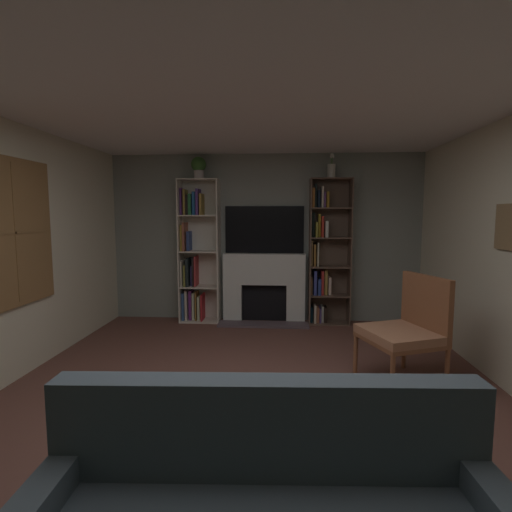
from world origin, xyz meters
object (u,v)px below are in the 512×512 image
bookshelf_left (196,255)px  bookshelf_right (325,254)px  fireplace (264,286)px  vase_with_flowers (331,169)px  coffee_table (273,429)px  potted_plant (199,166)px  armchair (408,328)px  tv (264,230)px

bookshelf_left → bookshelf_right: bearing=0.2°
fireplace → vase_with_flowers: bearing=-2.3°
bookshelf_left → vase_with_flowers: (2.03, -0.02, 1.27)m
coffee_table → fireplace: bearing=93.5°
potted_plant → coffee_table: size_ratio=0.34×
potted_plant → bookshelf_right: bearing=1.0°
fireplace → bookshelf_left: (-1.05, -0.02, 0.48)m
potted_plant → armchair: size_ratio=0.31×
bookshelf_left → potted_plant: size_ratio=6.58×
bookshelf_right → tv: bearing=174.5°
fireplace → armchair: 2.59m
vase_with_flowers → armchair: (0.52, -2.07, -1.75)m
fireplace → vase_with_flowers: 2.01m
tv → bookshelf_right: (0.91, -0.09, -0.37)m
bookshelf_left → armchair: size_ratio=2.06×
fireplace → armchair: armchair is taller
fireplace → vase_with_flowers: vase_with_flowers is taller
potted_plant → armchair: (2.48, -2.07, -1.81)m
fireplace → armchair: size_ratio=1.28×
vase_with_flowers → bookshelf_right: bearing=157.0°
bookshelf_left → coffee_table: size_ratio=2.24×
bookshelf_right → coffee_table: bearing=-100.6°
fireplace → bookshelf_right: size_ratio=0.62×
tv → bookshelf_right: bookshelf_right is taller
bookshelf_left → armchair: bearing=-39.4°
bookshelf_right → vase_with_flowers: size_ratio=5.99×
armchair → bookshelf_right: bearing=105.6°
potted_plant → coffee_table: bearing=-71.6°
vase_with_flowers → coffee_table: size_ratio=0.37×
bookshelf_left → fireplace: bearing=0.9°
bookshelf_right → coffee_table: size_ratio=2.24×
coffee_table → armchair: bearing=50.6°
tv → potted_plant: 1.37m
potted_plant → coffee_table: potted_plant is taller
fireplace → bookshelf_left: 1.15m
bookshelf_left → vase_with_flowers: bearing=-0.6°
bookshelf_left → coffee_table: 3.92m
fireplace → bookshelf_left: bookshelf_left is taller
armchair → coffee_table: armchair is taller
bookshelf_right → armchair: (0.59, -2.10, -0.50)m
bookshelf_right → coffee_table: 3.77m
coffee_table → bookshelf_left: bearing=109.3°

